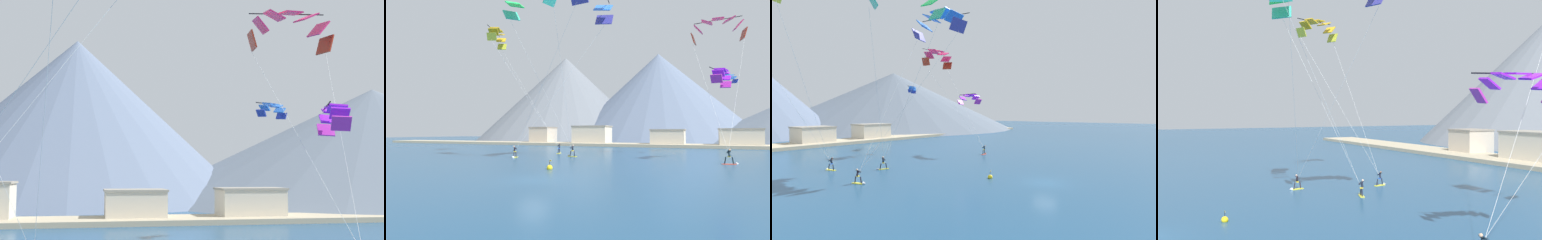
# 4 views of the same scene
# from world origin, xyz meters

# --- Properties ---
(kitesurfer_near_lead) EXTENTS (0.76, 1.79, 1.80)m
(kitesurfer_near_lead) POSITION_xyz_m (-10.79, 25.68, 0.55)
(kitesurfer_near_lead) COLOR yellow
(kitesurfer_near_lead) RESTS_ON ground
(kitesurfer_mid_center) EXTENTS (0.82, 1.78, 1.74)m
(kitesurfer_mid_center) POSITION_xyz_m (-12.85, 15.74, 0.51)
(kitesurfer_mid_center) COLOR yellow
(kitesurfer_mid_center) RESTS_ON ground
(kitesurfer_far_left) EXTENTS (1.78, 0.92, 1.83)m
(kitesurfer_far_left) POSITION_xyz_m (-6.24, 20.57, 0.57)
(kitesurfer_far_left) COLOR yellow
(kitesurfer_far_left) RESTS_ON ground
(parafoil_kite_near_lead) EXTENTS (11.62, 7.00, 19.69)m
(parafoil_kite_near_lead) POSITION_xyz_m (-20.63, 21.69, 19.96)
(parafoil_kite_near_lead) COLOR gold
(parafoil_kite_distant_high_outer) EXTENTS (2.67, 5.98, 1.99)m
(parafoil_kite_distant_high_outer) POSITION_xyz_m (13.80, 20.65, 10.48)
(parafoil_kite_distant_high_outer) COLOR #BB2AAB
(race_marker_buoy) EXTENTS (0.56, 0.56, 1.02)m
(race_marker_buoy) POSITION_xyz_m (-1.91, 5.93, 0.16)
(race_marker_buoy) COLOR yellow
(race_marker_buoy) RESTS_ON ground
(shore_building_harbour_front) EXTENTS (6.54, 6.71, 5.23)m
(shore_building_harbour_front) POSITION_xyz_m (-34.07, 61.06, 2.63)
(shore_building_harbour_front) COLOR beige
(shore_building_harbour_front) RESTS_ON ground
(shore_building_quay_east) EXTENTS (10.21, 6.87, 5.46)m
(shore_building_quay_east) POSITION_xyz_m (-17.73, 60.18, 2.74)
(shore_building_quay_east) COLOR beige
(shore_building_quay_east) RESTS_ON ground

